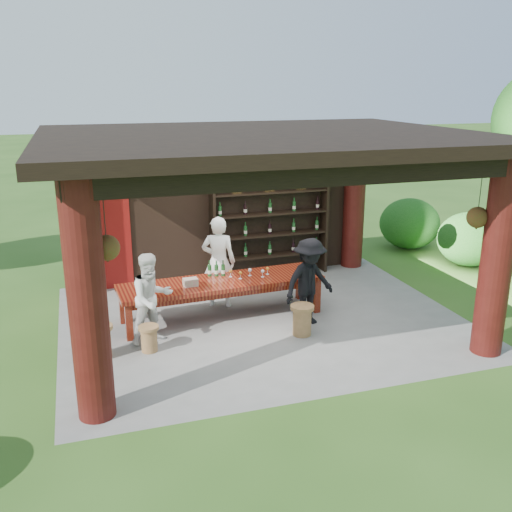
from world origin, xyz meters
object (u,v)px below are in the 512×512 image
object	(u,v)px
wine_shelf	(270,225)
stool_near_right	(302,319)
guest_man	(309,282)
napkin_basket	(190,282)
stool_near_left	(149,338)
stool_far_left	(100,340)
guest_woman	(152,298)
host	(219,262)
tasting_table	(222,286)

from	to	relation	value
wine_shelf	stool_near_right	world-z (taller)	wine_shelf
guest_man	napkin_basket	world-z (taller)	guest_man
stool_near_left	stool_far_left	bearing A→B (deg)	179.04
stool_near_left	stool_far_left	distance (m)	0.78
guest_man	guest_woman	bearing A→B (deg)	160.42
stool_far_left	host	distance (m)	2.98
guest_man	host	bearing A→B (deg)	116.75
stool_far_left	stool_near_right	bearing A→B (deg)	-2.98
tasting_table	guest_woman	distance (m)	1.56
tasting_table	guest_man	size ratio (longest dim) A/B	2.38
guest_man	stool_far_left	bearing A→B (deg)	166.30
tasting_table	stool_far_left	distance (m)	2.54
napkin_basket	guest_woman	bearing A→B (deg)	-145.11
wine_shelf	stool_far_left	bearing A→B (deg)	-141.97
stool_near_left	stool_far_left	xyz separation A→B (m)	(-0.78, 0.01, 0.06)
host	guest_man	world-z (taller)	host
tasting_table	host	distance (m)	0.69
host	guest_man	xyz separation A→B (m)	(1.35, -1.40, -0.10)
tasting_table	guest_man	xyz separation A→B (m)	(1.46, -0.77, 0.18)
stool_near_left	stool_far_left	world-z (taller)	stool_far_left
tasting_table	host	size ratio (longest dim) A/B	2.13
stool_near_left	guest_woman	bearing A→B (deg)	71.58
stool_far_left	napkin_basket	world-z (taller)	napkin_basket
guest_woman	stool_near_left	bearing A→B (deg)	-127.11
stool_near_right	napkin_basket	distance (m)	2.14
napkin_basket	stool_near_right	bearing A→B (deg)	-31.22
guest_woman	stool_near_right	bearing A→B (deg)	-30.42
host	napkin_basket	world-z (taller)	host
stool_far_left	guest_woman	world-z (taller)	guest_woman
tasting_table	stool_near_left	size ratio (longest dim) A/B	8.69
wine_shelf	napkin_basket	xyz separation A→B (m)	(-2.30, -2.22, -0.39)
host	napkin_basket	size ratio (longest dim) A/B	7.08
stool_near_left	guest_man	bearing A→B (deg)	4.85
guest_man	wine_shelf	bearing A→B (deg)	68.13
host	tasting_table	bearing A→B (deg)	103.48
wine_shelf	tasting_table	world-z (taller)	wine_shelf
stool_near_right	guest_man	distance (m)	0.74
stool_far_left	tasting_table	bearing A→B (deg)	23.77
stool_near_left	guest_woman	size ratio (longest dim) A/B	0.28
tasting_table	guest_woman	bearing A→B (deg)	-154.66
wine_shelf	stool_near_right	distance (m)	3.46
tasting_table	wine_shelf	bearing A→B (deg)	51.30
stool_far_left	host	size ratio (longest dim) A/B	0.31
host	napkin_basket	distance (m)	1.04
host	guest_woman	distance (m)	1.98
stool_far_left	guest_man	distance (m)	3.81
wine_shelf	host	xyz separation A→B (m)	(-1.58, -1.48, -0.29)
guest_woman	tasting_table	bearing A→B (deg)	6.66
wine_shelf	stool_near_left	xyz separation A→B (m)	(-3.21, -3.13, -0.97)
wine_shelf	napkin_basket	bearing A→B (deg)	-136.02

